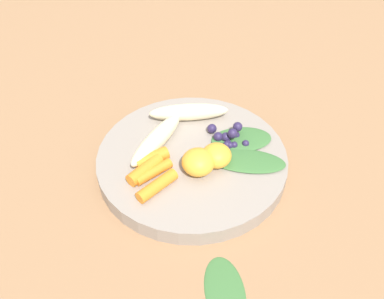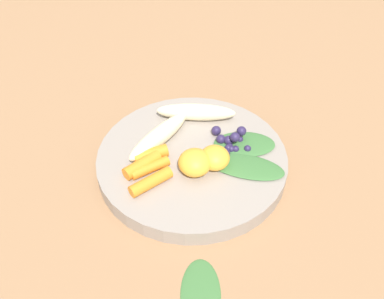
# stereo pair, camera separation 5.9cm
# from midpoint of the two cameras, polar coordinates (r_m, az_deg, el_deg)

# --- Properties ---
(ground_plane) EXTENTS (2.40, 2.40, 0.00)m
(ground_plane) POSITION_cam_midpoint_polar(r_m,az_deg,el_deg) (0.62, 2.75, -2.47)
(ground_plane) COLOR #99704C
(bowl) EXTENTS (0.28, 0.28, 0.02)m
(bowl) POSITION_cam_midpoint_polar(r_m,az_deg,el_deg) (0.61, 2.79, -1.66)
(bowl) COLOR gray
(bowl) RESTS_ON ground_plane
(banana_peeled_left) EXTENTS (0.13, 0.07, 0.03)m
(banana_peeled_left) POSITION_cam_midpoint_polar(r_m,az_deg,el_deg) (0.61, -1.81, 1.72)
(banana_peeled_left) COLOR beige
(banana_peeled_left) RESTS_ON bowl
(banana_peeled_right) EXTENTS (0.12, 0.09, 0.03)m
(banana_peeled_right) POSITION_cam_midpoint_polar(r_m,az_deg,el_deg) (0.65, 3.15, 5.05)
(banana_peeled_right) COLOR beige
(banana_peeled_right) RESTS_ON bowl
(orange_segment_near) EXTENTS (0.04, 0.04, 0.03)m
(orange_segment_near) POSITION_cam_midpoint_polar(r_m,az_deg,el_deg) (0.58, 6.09, -1.27)
(orange_segment_near) COLOR #F4A833
(orange_segment_near) RESTS_ON bowl
(orange_segment_far) EXTENTS (0.05, 0.05, 0.03)m
(orange_segment_far) POSITION_cam_midpoint_polar(r_m,az_deg,el_deg) (0.56, 3.41, -1.94)
(orange_segment_far) COLOR #F4A833
(orange_segment_far) RESTS_ON bowl
(carrot_front) EXTENTS (0.05, 0.03, 0.02)m
(carrot_front) POSITION_cam_midpoint_polar(r_m,az_deg,el_deg) (0.59, -2.84, -0.81)
(carrot_front) COLOR orange
(carrot_front) RESTS_ON bowl
(carrot_mid_left) EXTENTS (0.06, 0.03, 0.02)m
(carrot_mid_left) POSITION_cam_midpoint_polar(r_m,az_deg,el_deg) (0.57, -3.95, -2.27)
(carrot_mid_left) COLOR orange
(carrot_mid_left) RESTS_ON bowl
(carrot_mid_right) EXTENTS (0.06, 0.02, 0.01)m
(carrot_mid_right) POSITION_cam_midpoint_polar(r_m,az_deg,el_deg) (0.57, -2.69, -2.87)
(carrot_mid_right) COLOR orange
(carrot_mid_right) RESTS_ON bowl
(carrot_rear) EXTENTS (0.06, 0.02, 0.02)m
(carrot_rear) POSITION_cam_midpoint_polar(r_m,az_deg,el_deg) (0.55, -2.63, -4.60)
(carrot_rear) COLOR orange
(carrot_rear) RESTS_ON bowl
(blueberry_pile) EXTENTS (0.05, 0.07, 0.03)m
(blueberry_pile) POSITION_cam_midpoint_polar(r_m,az_deg,el_deg) (0.61, 8.00, 1.06)
(blueberry_pile) COLOR #2D234C
(blueberry_pile) RESTS_ON bowl
(kale_leaf_left) EXTENTS (0.11, 0.12, 0.00)m
(kale_leaf_left) POSITION_cam_midpoint_polar(r_m,az_deg,el_deg) (0.59, 10.11, -2.37)
(kale_leaf_left) COLOR #3D7038
(kale_leaf_left) RESTS_ON bowl
(kale_leaf_right) EXTENTS (0.11, 0.09, 0.00)m
(kale_leaf_right) POSITION_cam_midpoint_polar(r_m,az_deg,el_deg) (0.62, 9.94, 0.63)
(kale_leaf_right) COLOR #3D7038
(kale_leaf_right) RESTS_ON bowl
(kale_leaf_stray) EXTENTS (0.09, 0.10, 0.01)m
(kale_leaf_stray) POSITION_cam_midpoint_polar(r_m,az_deg,el_deg) (0.50, 4.81, -19.32)
(kale_leaf_stray) COLOR #3D7038
(kale_leaf_stray) RESTS_ON ground_plane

